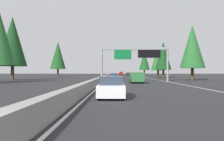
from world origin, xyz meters
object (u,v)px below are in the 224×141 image
at_px(conifer_right_near, 192,47).
at_px(conifer_right_distant, 144,60).
at_px(sedan_near_right, 114,76).
at_px(conifer_left_near, 12,41).
at_px(sedan_near_center, 128,74).
at_px(conifer_left_mid, 58,55).
at_px(minivan_far_left, 136,77).
at_px(conifer_right_mid, 163,56).
at_px(pickup_mid_center, 121,73).
at_px(conifer_right_far, 158,58).
at_px(sedan_far_center, 111,87).
at_px(sign_gantry_overhead, 136,54).

distance_m(conifer_right_near, conifer_right_distant, 65.19).
relative_size(sedan_near_right, conifer_left_near, 0.32).
bearing_deg(conifer_right_near, conifer_right_distant, 1.51).
distance_m(sedan_near_right, sedan_near_center, 63.57).
bearing_deg(conifer_right_distant, conifer_left_mid, 128.67).
distance_m(minivan_far_left, conifer_right_mid, 34.59).
bearing_deg(conifer_right_mid, minivan_far_left, 160.77).
bearing_deg(sedan_near_right, pickup_mid_center, -2.98).
height_order(conifer_right_near, conifer_right_distant, conifer_right_distant).
height_order(conifer_right_far, conifer_left_mid, conifer_left_mid).
height_order(sedan_far_center, conifer_right_mid, conifer_right_mid).
bearing_deg(conifer_right_mid, conifer_right_far, 10.73).
distance_m(sedan_far_center, pickup_mid_center, 103.09).
height_order(sedan_far_center, conifer_right_distant, conifer_right_distant).
xyz_separation_m(conifer_right_near, conifer_right_far, (24.29, 2.67, -0.96)).
bearing_deg(sign_gantry_overhead, minivan_far_left, 176.20).
xyz_separation_m(conifer_right_near, conifer_left_near, (-0.12, 38.72, 1.19)).
xyz_separation_m(sedan_far_center, conifer_right_distant, (97.68, -15.10, 6.87)).
xyz_separation_m(pickup_mid_center, conifer_left_near, (-70.64, 25.36, 7.46)).
bearing_deg(conifer_right_near, conifer_right_mid, 5.34).
distance_m(pickup_mid_center, conifer_right_mid, 52.02).
xyz_separation_m(conifer_right_far, conifer_left_mid, (11.74, 35.46, 1.81)).
height_order(conifer_right_far, conifer_right_distant, conifer_right_distant).
xyz_separation_m(pickup_mid_center, conifer_right_mid, (-50.41, -11.48, 5.75)).
height_order(pickup_mid_center, conifer_left_mid, conifer_left_mid).
distance_m(conifer_right_far, conifer_left_near, 43.59).
height_order(conifer_right_distant, conifer_left_near, conifer_left_near).
height_order(sign_gantry_overhead, sedan_far_center, sign_gantry_overhead).
bearing_deg(conifer_left_mid, pickup_mid_center, -35.68).
relative_size(conifer_right_mid, conifer_left_near, 0.80).
distance_m(sedan_far_center, minivan_far_left, 20.75).
relative_size(sign_gantry_overhead, sedan_far_center, 2.88).
xyz_separation_m(conifer_right_mid, conifer_left_near, (-20.23, 36.84, 1.72)).
bearing_deg(sedan_far_center, sedan_near_right, -0.06).
relative_size(sedan_far_center, sedan_near_center, 1.00).
bearing_deg(sedan_near_center, pickup_mid_center, 54.47).
distance_m(conifer_right_far, conifer_right_distant, 40.91).
distance_m(sign_gantry_overhead, conifer_right_distant, 72.27).
xyz_separation_m(sedan_near_center, conifer_right_mid, (-47.99, -8.09, 5.98)).
height_order(sedan_far_center, sedan_near_center, same).
distance_m(minivan_far_left, conifer_left_mid, 54.70).
relative_size(sedan_near_center, conifer_left_mid, 0.33).
bearing_deg(conifer_right_distant, sedan_near_center, 70.44).
height_order(sedan_near_center, conifer_right_distant, conifer_right_distant).
bearing_deg(conifer_left_mid, conifer_right_far, -108.31).
distance_m(conifer_right_mid, conifer_left_mid, 39.62).
height_order(sedan_near_center, conifer_left_mid, conifer_left_mid).
bearing_deg(sedan_far_center, conifer_right_distant, -8.79).
relative_size(minivan_far_left, sedan_near_center, 1.14).
xyz_separation_m(minivan_far_left, conifer_left_mid, (48.13, 25.02, 7.09)).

